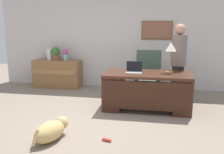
# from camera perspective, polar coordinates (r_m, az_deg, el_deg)

# --- Properties ---
(ground_plane) EXTENTS (12.00, 12.00, 0.00)m
(ground_plane) POSITION_cam_1_polar(r_m,az_deg,el_deg) (4.54, -2.41, -10.01)
(ground_plane) COLOR gray
(back_wall) EXTENTS (7.00, 0.16, 2.70)m
(back_wall) POSITION_cam_1_polar(r_m,az_deg,el_deg) (6.79, 2.41, 8.91)
(back_wall) COLOR silver
(back_wall) RESTS_ON ground_plane
(desk) EXTENTS (1.73, 0.92, 0.75)m
(desk) POSITION_cam_1_polar(r_m,az_deg,el_deg) (5.07, 8.13, -2.94)
(desk) COLOR #422316
(desk) RESTS_ON ground_plane
(credenza) EXTENTS (1.31, 0.50, 0.77)m
(credenza) POSITION_cam_1_polar(r_m,az_deg,el_deg) (7.04, -12.61, 0.80)
(credenza) COLOR olive
(credenza) RESTS_ON ground_plane
(armchair) EXTENTS (0.60, 0.59, 1.11)m
(armchair) POSITION_cam_1_polar(r_m,az_deg,el_deg) (6.00, 8.44, 0.16)
(armchair) COLOR #475B4C
(armchair) RESTS_ON ground_plane
(person_standing) EXTENTS (0.32, 0.32, 1.74)m
(person_standing) POSITION_cam_1_polar(r_m,az_deg,el_deg) (5.58, 15.26, 3.28)
(person_standing) COLOR #262323
(person_standing) RESTS_ON ground_plane
(dog_lying) EXTENTS (0.46, 0.72, 0.30)m
(dog_lying) POSITION_cam_1_polar(r_m,az_deg,el_deg) (3.84, -14.02, -12.02)
(dog_lying) COLOR tan
(dog_lying) RESTS_ON ground_plane
(laptop) EXTENTS (0.32, 0.22, 0.22)m
(laptop) POSITION_cam_1_polar(r_m,az_deg,el_deg) (5.02, 5.15, 1.67)
(laptop) COLOR #B2B5BA
(laptop) RESTS_ON desk
(desk_lamp) EXTENTS (0.22, 0.22, 0.62)m
(desk_lamp) POSITION_cam_1_polar(r_m,az_deg,el_deg) (5.09, 13.60, 6.44)
(desk_lamp) COLOR #9E8447
(desk_lamp) RESTS_ON desk
(vase_with_flowers) EXTENTS (0.17, 0.17, 0.32)m
(vase_with_flowers) POSITION_cam_1_polar(r_m,az_deg,el_deg) (6.86, -10.87, 5.43)
(vase_with_flowers) COLOR #81C6CA
(vase_with_flowers) RESTS_ON credenza
(vase_empty) EXTENTS (0.14, 0.14, 0.32)m
(vase_empty) POSITION_cam_1_polar(r_m,az_deg,el_deg) (7.05, -14.44, 5.19)
(vase_empty) COLOR silver
(vase_empty) RESTS_ON credenza
(potted_plant) EXTENTS (0.24, 0.24, 0.36)m
(potted_plant) POSITION_cam_1_polar(r_m,az_deg,el_deg) (6.97, -13.00, 5.51)
(potted_plant) COLOR brown
(potted_plant) RESTS_ON credenza
(dog_toy_bone) EXTENTS (0.18, 0.09, 0.05)m
(dog_toy_bone) POSITION_cam_1_polar(r_m,az_deg,el_deg) (3.75, -1.25, -14.45)
(dog_toy_bone) COLOR #E53F33
(dog_toy_bone) RESTS_ON ground_plane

